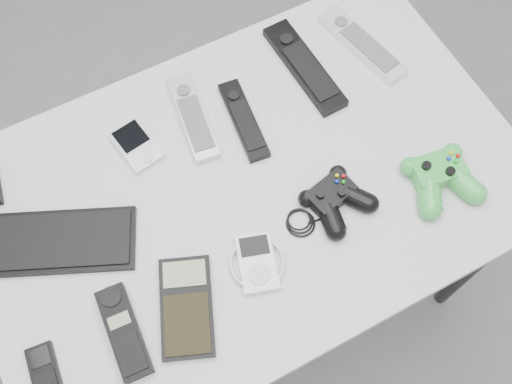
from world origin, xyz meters
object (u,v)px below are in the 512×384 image
mp3_player (257,263)px  controller_green (441,176)px  pda_keyboard (56,242)px  remote_black_b (304,66)px  mobile_phone (45,374)px  remote_black_a (244,120)px  desk (248,198)px  pda (137,145)px  cordless_handset (124,332)px  remote_silver_a (193,117)px  calculator (186,307)px  controller_black (335,198)px  remote_silver_b (362,44)px

mp3_player → controller_green: 0.39m
pda_keyboard → controller_green: bearing=6.5°
remote_black_b → mobile_phone: bearing=-156.1°
remote_black_a → remote_black_b: 0.18m
desk → pda: (-0.16, 0.18, 0.07)m
pda_keyboard → desk: bearing=15.2°
remote_black_b → cordless_handset: cordless_handset is taller
pda → remote_black_b: remote_black_b is taller
remote_silver_a → pda: bearing=-169.5°
remote_silver_a → cordless_handset: cordless_handset is taller
calculator → pda: bearing=103.7°
pda → desk: bearing=-58.2°
pda → remote_black_a: remote_black_a is taller
pda_keyboard → controller_green: (0.70, -0.23, 0.01)m
pda_keyboard → remote_silver_a: 0.36m
mp3_player → remote_black_a: bearing=85.1°
remote_black_b → controller_black: bearing=-111.4°
pda_keyboard → mp3_player: bearing=-9.8°
pda → calculator: bearing=-107.9°
pda → remote_silver_a: 0.13m
remote_silver_b → mp3_player: (-0.43, -0.33, -0.00)m
pda_keyboard → remote_silver_a: (0.34, 0.12, 0.00)m
mobile_phone → remote_black_a: bearing=34.3°
remote_silver_b → calculator: (-0.58, -0.35, -0.00)m
mobile_phone → controller_green: (0.80, -0.01, 0.02)m
pda_keyboard → calculator: size_ratio=1.61×
pda → mp3_player: 0.34m
pda → controller_black: size_ratio=0.51×
remote_black_a → mobile_phone: 0.60m
pda → remote_silver_b: bearing=-9.2°
remote_silver_b → calculator: remote_silver_b is taller
controller_black → mobile_phone: bearing=171.9°
desk → remote_black_b: remote_black_b is taller
remote_silver_a → controller_green: size_ratio=1.40×
remote_silver_b → pda_keyboard: bearing=177.6°
remote_black_a → controller_green: (0.27, -0.30, 0.01)m
desk → remote_silver_b: bearing=25.7°
pda → cordless_handset: cordless_handset is taller
mp3_player → cordless_handset: bearing=-161.5°
remote_silver_a → remote_black_b: (0.26, 0.00, 0.00)m
mobile_phone → mp3_player: mp3_player is taller
pda_keyboard → remote_silver_a: bearing=44.5°
pda_keyboard → remote_black_b: size_ratio=1.17×
remote_silver_a → remote_silver_b: same height
mobile_phone → calculator: size_ratio=0.56×
desk → mp3_player: (-0.06, -0.15, 0.07)m
controller_black → controller_green: size_ratio=1.42×
remote_black_b → calculator: size_ratio=1.37×
remote_silver_a → desk: bearing=-72.9°
pda → mp3_player: bearing=-83.0°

